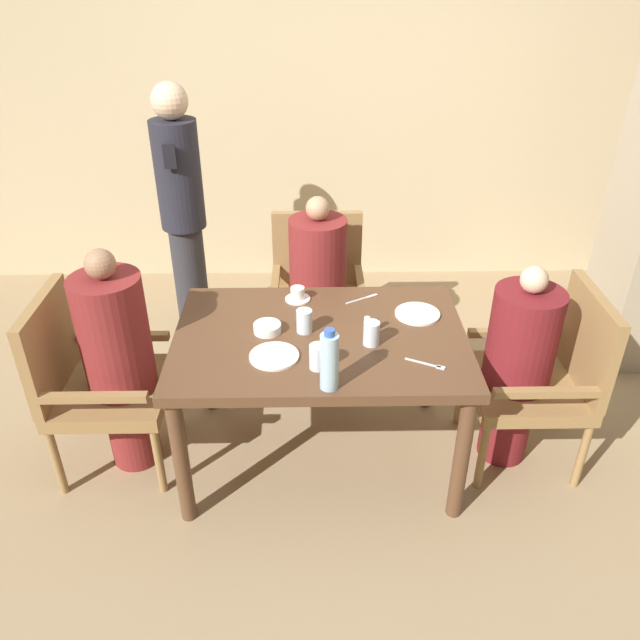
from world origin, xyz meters
TOP-DOWN VIEW (x-y plane):
  - ground_plane at (0.00, 0.00)m, footprint 16.00×16.00m
  - wall_back at (0.00, 2.12)m, footprint 8.00×0.06m
  - dining_table at (0.00, 0.00)m, footprint 1.34×0.92m
  - chair_left_side at (-1.08, 0.00)m, footprint 0.54×0.54m
  - diner_in_left_chair at (-0.94, 0.00)m, footprint 0.32×0.32m
  - chair_far_side at (0.00, 0.87)m, footprint 0.54×0.54m
  - diner_in_far_chair at (-0.00, 0.73)m, footprint 0.32×0.32m
  - chair_right_side at (1.08, 0.00)m, footprint 0.54×0.54m
  - diner_in_right_chair at (0.94, 0.00)m, footprint 0.32×0.32m
  - standing_host at (-0.83, 1.23)m, footprint 0.28×0.31m
  - plate_main_left at (-0.20, -0.18)m, footprint 0.22×0.22m
  - plate_main_right at (0.47, 0.17)m, footprint 0.22×0.22m
  - teacup_with_saucer at (-0.11, 0.33)m, footprint 0.13×0.13m
  - bowl_small at (-0.24, 0.03)m, footprint 0.13×0.13m
  - water_bottle at (0.03, -0.40)m, footprint 0.08×0.08m
  - glass_tall_near at (0.23, -0.08)m, footprint 0.07×0.07m
  - glass_tall_mid at (-0.07, 0.03)m, footprint 0.07×0.07m
  - glass_tall_far at (-0.01, -0.26)m, footprint 0.07×0.07m
  - salt_shaker at (0.22, 0.04)m, footprint 0.03×0.03m
  - pepper_shaker at (0.26, 0.04)m, footprint 0.03×0.03m
  - fork_beside_plate at (0.46, -0.25)m, footprint 0.17×0.09m
  - knife_beside_plate at (0.22, 0.33)m, footprint 0.17×0.11m

SIDE VIEW (x-z plane):
  - ground_plane at x=0.00m, z-range 0.00..0.00m
  - chair_left_side at x=-1.08m, z-range 0.04..0.96m
  - chair_far_side at x=0.00m, z-range 0.04..0.96m
  - chair_right_side at x=1.08m, z-range 0.04..0.96m
  - diner_in_right_chair at x=0.94m, z-range 0.01..1.08m
  - diner_in_far_chair at x=0.00m, z-range 0.02..1.14m
  - diner_in_left_chair at x=-0.94m, z-range 0.02..1.18m
  - dining_table at x=0.00m, z-range 0.28..1.01m
  - knife_beside_plate at x=0.22m, z-range 0.73..0.74m
  - fork_beside_plate at x=0.46m, z-range 0.73..0.74m
  - plate_main_left at x=-0.20m, z-range 0.73..0.74m
  - plate_main_right at x=0.47m, z-range 0.73..0.74m
  - bowl_small at x=-0.24m, z-range 0.73..0.77m
  - teacup_with_saucer at x=-0.11m, z-range 0.72..0.79m
  - pepper_shaker at x=0.26m, z-range 0.73..0.79m
  - salt_shaker at x=0.22m, z-range 0.73..0.80m
  - glass_tall_near at x=0.23m, z-range 0.73..0.84m
  - glass_tall_mid at x=-0.07m, z-range 0.73..0.84m
  - glass_tall_far at x=-0.01m, z-range 0.73..0.84m
  - water_bottle at x=0.03m, z-range 0.72..0.99m
  - standing_host at x=-0.83m, z-range 0.06..1.68m
  - wall_back at x=0.00m, z-range 0.00..2.80m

